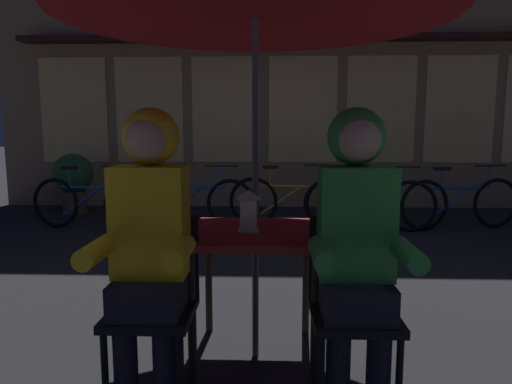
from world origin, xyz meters
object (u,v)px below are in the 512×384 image
at_px(lantern, 249,210).
at_px(chair_right, 352,299).
at_px(chair_left, 155,296).
at_px(bicycle_fifth, 460,203).
at_px(potted_plant, 73,178).
at_px(cafe_table, 255,248).
at_px(bicycle_nearest, 91,203).
at_px(bicycle_third, 291,201).
at_px(person_left_hooded, 149,227).
at_px(person_right_hooded, 357,229).
at_px(bicycle_fourth, 369,204).
at_px(bicycle_second, 193,201).

xyz_separation_m(lantern, chair_right, (0.52, -0.34, -0.37)).
bearing_deg(chair_right, chair_left, 180.00).
xyz_separation_m(chair_left, bicycle_fifth, (3.01, 3.83, -0.14)).
distance_m(bicycle_fifth, potted_plant, 5.59).
bearing_deg(lantern, cafe_table, 37.51).
xyz_separation_m(bicycle_nearest, bicycle_third, (2.61, 0.23, 0.00)).
bearing_deg(person_left_hooded, bicycle_third, 78.19).
distance_m(cafe_table, person_right_hooded, 0.67).
bearing_deg(person_right_hooded, chair_left, 176.61).
height_order(cafe_table, person_right_hooded, person_right_hooded).
xyz_separation_m(cafe_table, person_right_hooded, (0.48, -0.43, 0.21)).
height_order(lantern, person_right_hooded, person_right_hooded).
distance_m(person_left_hooded, bicycle_third, 4.07).
xyz_separation_m(chair_right, person_left_hooded, (-0.96, -0.06, 0.36)).
bearing_deg(cafe_table, bicycle_fourth, 68.34).
height_order(lantern, bicycle_third, lantern).
distance_m(bicycle_nearest, bicycle_second, 1.33).
bearing_deg(chair_right, bicycle_nearest, 126.74).
relative_size(chair_right, bicycle_fourth, 0.52).
relative_size(cafe_table, bicycle_fourth, 0.44).
distance_m(chair_right, bicycle_fourth, 3.83).
relative_size(chair_left, bicycle_fifth, 0.53).
bearing_deg(bicycle_fourth, cafe_table, -111.66).
distance_m(bicycle_second, bicycle_fourth, 2.28).
bearing_deg(potted_plant, chair_right, -54.32).
bearing_deg(person_left_hooded, potted_plant, 117.12).
bearing_deg(cafe_table, person_right_hooded, -41.57).
distance_m(chair_right, person_right_hooded, 0.36).
relative_size(lantern, bicycle_fourth, 0.14).
bearing_deg(bicycle_fourth, person_left_hooded, -115.60).
height_order(bicycle_second, bicycle_fifth, same).
height_order(chair_right, bicycle_third, chair_right).
xyz_separation_m(chair_left, person_right_hooded, (0.96, -0.06, 0.36)).
height_order(chair_left, bicycle_fourth, chair_left).
bearing_deg(bicycle_second, chair_left, -83.08).
bearing_deg(lantern, chair_right, -33.56).
relative_size(chair_right, bicycle_second, 0.52).
relative_size(lantern, bicycle_nearest, 0.14).
height_order(bicycle_second, potted_plant, potted_plant).
distance_m(bicycle_nearest, bicycle_fifth, 4.80).
bearing_deg(bicycle_fourth, chair_left, -115.94).
distance_m(chair_left, bicycle_third, 3.99).
distance_m(bicycle_second, potted_plant, 2.26).
xyz_separation_m(chair_right, bicycle_second, (-1.42, 3.82, -0.14)).
bearing_deg(person_right_hooded, bicycle_second, 110.17).
bearing_deg(lantern, person_right_hooded, -37.73).
bearing_deg(bicycle_second, person_right_hooded, -69.83).
xyz_separation_m(cafe_table, chair_right, (0.48, -0.37, -0.15)).
xyz_separation_m(person_right_hooded, potted_plant, (-3.45, 4.86, -0.30)).
height_order(lantern, person_left_hooded, person_left_hooded).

